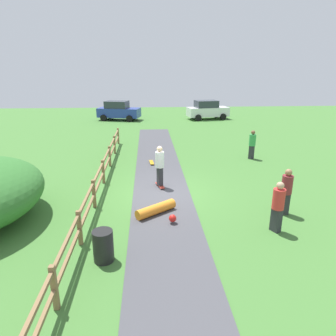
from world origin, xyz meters
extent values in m
plane|color=#427533|center=(0.00, 0.00, 0.00)|extent=(60.00, 60.00, 0.00)
cube|color=#47474C|center=(0.00, 0.00, 0.01)|extent=(2.40, 28.00, 0.02)
cube|color=olive|center=(-2.60, -6.43, 0.55)|extent=(0.12, 0.12, 1.10)
cube|color=olive|center=(-2.60, -3.86, 0.55)|extent=(0.12, 0.12, 1.10)
cube|color=olive|center=(-2.60, -1.29, 0.55)|extent=(0.12, 0.12, 1.10)
cube|color=olive|center=(-2.60, 1.29, 0.55)|extent=(0.12, 0.12, 1.10)
cube|color=olive|center=(-2.60, 3.86, 0.55)|extent=(0.12, 0.12, 1.10)
cube|color=olive|center=(-2.60, 6.43, 0.55)|extent=(0.12, 0.12, 1.10)
cube|color=olive|center=(-2.60, 9.00, 0.55)|extent=(0.12, 0.12, 1.10)
cube|color=olive|center=(-2.60, 0.00, 0.50)|extent=(0.08, 18.00, 0.09)
cube|color=olive|center=(-2.60, 0.00, 0.95)|extent=(0.08, 18.00, 0.09)
cylinder|color=black|center=(-1.80, -4.71, 0.45)|extent=(0.56, 0.56, 0.90)
cube|color=#B23326|center=(-0.04, 0.58, 0.09)|extent=(0.42, 0.82, 0.02)
cylinder|color=silver|center=(-0.19, 0.83, 0.05)|extent=(0.05, 0.07, 0.06)
cylinder|color=silver|center=(-0.05, 0.87, 0.05)|extent=(0.05, 0.07, 0.06)
cylinder|color=silver|center=(-0.03, 0.29, 0.05)|extent=(0.05, 0.07, 0.06)
cylinder|color=silver|center=(0.11, 0.34, 0.05)|extent=(0.05, 0.07, 0.06)
cube|color=#2D2D33|center=(-0.04, 0.58, 0.52)|extent=(0.28, 0.36, 0.83)
cylinder|color=white|center=(-0.04, 0.58, 1.28)|extent=(0.47, 0.47, 0.69)
sphere|color=beige|center=(-0.04, 0.58, 1.75)|extent=(0.25, 0.25, 0.25)
cylinder|color=orange|center=(-0.30, -2.03, 0.20)|extent=(1.51, 1.23, 0.36)
sphere|color=red|center=(0.25, -2.78, 0.20)|extent=(0.26, 0.26, 0.26)
cube|color=#BF8C19|center=(-0.36, 4.09, 0.09)|extent=(0.28, 0.82, 0.02)
cylinder|color=silver|center=(-0.46, 4.36, 0.05)|extent=(0.04, 0.06, 0.06)
cylinder|color=silver|center=(-0.31, 4.37, 0.05)|extent=(0.04, 0.06, 0.06)
cylinder|color=silver|center=(-0.41, 3.80, 0.05)|extent=(0.04, 0.06, 0.06)
cylinder|color=silver|center=(-0.26, 3.82, 0.05)|extent=(0.04, 0.06, 0.06)
cube|color=#2D2D33|center=(3.52, -3.49, 0.40)|extent=(0.32, 0.38, 0.80)
cylinder|color=red|center=(3.52, -3.49, 1.13)|extent=(0.51, 0.51, 0.66)
sphere|color=tan|center=(3.52, -3.49, 1.58)|extent=(0.24, 0.24, 0.24)
cube|color=#2D2D33|center=(4.33, -2.31, 0.40)|extent=(0.37, 0.29, 0.80)
cylinder|color=maroon|center=(4.33, -2.31, 1.13)|extent=(0.48, 0.48, 0.67)
sphere|color=#9E704C|center=(4.33, -2.31, 1.59)|extent=(0.24, 0.24, 0.24)
cube|color=#2D2D33|center=(5.47, 4.72, 0.39)|extent=(0.37, 0.36, 0.78)
cylinder|color=green|center=(5.47, 4.72, 1.11)|extent=(0.54, 0.54, 0.65)
sphere|color=brown|center=(5.47, 4.72, 1.56)|extent=(0.24, 0.24, 0.24)
cube|color=#283D99|center=(-3.41, 19.36, 0.77)|extent=(4.49, 2.68, 0.90)
cube|color=#2D333D|center=(-3.60, 19.41, 1.57)|extent=(2.52, 2.05, 0.70)
cylinder|color=black|center=(-1.88, 19.88, 0.32)|extent=(0.68, 0.39, 0.64)
cylinder|color=black|center=(-2.31, 18.18, 0.32)|extent=(0.68, 0.39, 0.64)
cylinder|color=black|center=(-4.50, 20.55, 0.32)|extent=(0.68, 0.39, 0.64)
cylinder|color=black|center=(-4.93, 18.84, 0.32)|extent=(0.68, 0.39, 0.64)
cube|color=silver|center=(5.73, 19.36, 0.77)|extent=(4.44, 2.43, 0.90)
cube|color=#2D333D|center=(5.53, 19.33, 1.57)|extent=(2.45, 1.93, 0.70)
cylinder|color=black|center=(6.90, 20.47, 0.32)|extent=(0.67, 0.35, 0.64)
cylinder|color=black|center=(7.21, 18.74, 0.32)|extent=(0.67, 0.35, 0.64)
cylinder|color=black|center=(4.24, 19.98, 0.32)|extent=(0.67, 0.35, 0.64)
cylinder|color=black|center=(4.56, 18.25, 0.32)|extent=(0.67, 0.35, 0.64)
camera|label=1|loc=(-0.53, -11.94, 5.02)|focal=32.40mm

